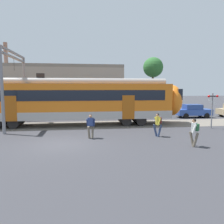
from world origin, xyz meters
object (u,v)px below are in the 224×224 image
Objects in this scene: pedestrian_yellow at (158,123)px; crossing_signal at (212,105)px; parked_car_blue at (193,111)px; pedestrian_white at (194,130)px; pedestrian_navy at (91,124)px.

crossing_signal is at bearing 23.17° from pedestrian_yellow.
pedestrian_yellow is 11.96m from parked_car_blue.
pedestrian_yellow is at bearing -129.30° from parked_car_blue.
pedestrian_white is (1.19, -2.88, 0.00)m from pedestrian_yellow.
pedestrian_navy is at bearing -167.37° from crossing_signal.
pedestrian_white is at bearing -26.62° from pedestrian_navy.
pedestrian_yellow is (4.72, -0.08, 0.00)m from pedestrian_navy.
parked_car_blue is (7.57, 9.25, -0.21)m from pedestrian_yellow.
pedestrian_yellow is 0.41× the size of parked_car_blue.
crossing_signal reaches higher than pedestrian_navy.
parked_car_blue is at bearing 50.70° from pedestrian_yellow.
crossing_signal is (4.40, 5.28, 1.02)m from pedestrian_white.
pedestrian_white reaches higher than parked_car_blue.
crossing_signal is (-1.98, -6.86, 1.23)m from parked_car_blue.
pedestrian_navy is 0.56× the size of crossing_signal.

